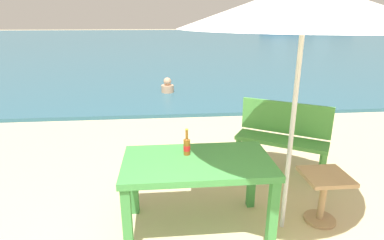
{
  "coord_description": "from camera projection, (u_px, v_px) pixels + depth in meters",
  "views": [
    {
      "loc": [
        -0.52,
        -1.32,
        2.02
      ],
      "look_at": [
        -0.11,
        3.0,
        0.6
      ],
      "focal_mm": 29.11,
      "sensor_mm": 36.0,
      "label": 1
    }
  ],
  "objects": [
    {
      "name": "side_table_wood",
      "position": [
        324.0,
        191.0,
        3.16
      ],
      "size": [
        0.44,
        0.44,
        0.54
      ],
      "color": "tan",
      "rests_on": "ground_plane"
    },
    {
      "name": "picnic_table_green",
      "position": [
        197.0,
        170.0,
        2.95
      ],
      "size": [
        1.4,
        0.8,
        0.76
      ],
      "color": "#3D8C42",
      "rests_on": "ground_plane"
    },
    {
      "name": "beer_bottle_amber",
      "position": [
        187.0,
        146.0,
        3.0
      ],
      "size": [
        0.07,
        0.07,
        0.26
      ],
      "color": "brown",
      "rests_on": "picnic_table_green"
    },
    {
      "name": "sea_water",
      "position": [
        167.0,
        39.0,
        30.28
      ],
      "size": [
        120.0,
        50.0,
        0.08
      ],
      "primitive_type": "cube",
      "color": "#2D6075",
      "rests_on": "ground_plane"
    },
    {
      "name": "swimmer_person",
      "position": [
        167.0,
        87.0,
        8.5
      ],
      "size": [
        0.34,
        0.34,
        0.41
      ],
      "color": "tan",
      "rests_on": "sea_water"
    },
    {
      "name": "boat_ferry",
      "position": [
        283.0,
        27.0,
        42.59
      ],
      "size": [
        6.1,
        1.66,
        2.22
      ],
      "color": "navy",
      "rests_on": "sea_water"
    },
    {
      "name": "bench_green_left",
      "position": [
        283.0,
        133.0,
        4.22
      ],
      "size": [
        1.21,
        0.94,
        0.95
      ],
      "color": "#4C9E47",
      "rests_on": "ground_plane"
    },
    {
      "name": "patio_umbrella",
      "position": [
        305.0,
        6.0,
        2.52
      ],
      "size": [
        2.1,
        2.1,
        2.3
      ],
      "color": "silver",
      "rests_on": "ground_plane"
    },
    {
      "name": "boat_tanker",
      "position": [
        325.0,
        25.0,
        46.08
      ],
      "size": [
        7.86,
        2.14,
        2.86
      ],
      "color": "#38383F",
      "rests_on": "sea_water"
    }
  ]
}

